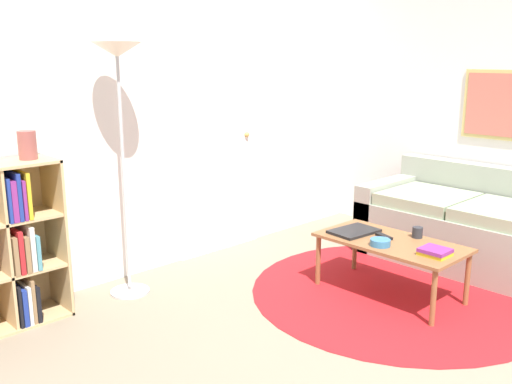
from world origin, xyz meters
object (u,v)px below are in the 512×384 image
object	(u,v)px
coffee_table	(391,246)
laptop	(354,231)
vase_on_shelf	(27,145)
cup	(417,232)
couch	(472,228)
floor_lamp	(119,83)
bowl	(380,242)

from	to	relation	value
coffee_table	laptop	bearing A→B (deg)	96.42
vase_on_shelf	coffee_table	bearing A→B (deg)	-36.12
laptop	cup	distance (m)	0.45
couch	cup	bearing A→B (deg)	-179.21
laptop	vase_on_shelf	bearing A→B (deg)	149.63
floor_lamp	couch	size ratio (longest dim) A/B	1.06
floor_lamp	coffee_table	world-z (taller)	floor_lamp
cup	vase_on_shelf	xyz separation A→B (m)	(-2.12, 1.49, 0.69)
couch	coffee_table	distance (m)	1.08
couch	bowl	world-z (taller)	couch
cup	laptop	bearing A→B (deg)	120.57
coffee_table	bowl	size ratio (longest dim) A/B	7.37
vase_on_shelf	couch	bearing A→B (deg)	-26.29
floor_lamp	cup	bearing A→B (deg)	-42.71
floor_lamp	bowl	bearing A→B (deg)	-48.31
coffee_table	vase_on_shelf	xyz separation A→B (m)	(-1.93, 1.41, 0.76)
coffee_table	bowl	bearing A→B (deg)	-176.81
bowl	vase_on_shelf	bearing A→B (deg)	141.53
laptop	vase_on_shelf	distance (m)	2.31
laptop	cup	size ratio (longest dim) A/B	4.71
couch	bowl	distance (m)	1.23
floor_lamp	coffee_table	distance (m)	2.18
cup	vase_on_shelf	distance (m)	2.68
bowl	vase_on_shelf	distance (m)	2.38
couch	bowl	bearing A→B (deg)	176.79
couch	vase_on_shelf	bearing A→B (deg)	153.71
floor_lamp	laptop	distance (m)	1.96
vase_on_shelf	cup	bearing A→B (deg)	-35.17
floor_lamp	couch	xyz separation A→B (m)	(2.39, -1.39, -1.21)
coffee_table	laptop	world-z (taller)	laptop
cup	couch	bearing A→B (deg)	0.79
coffee_table	cup	world-z (taller)	cup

